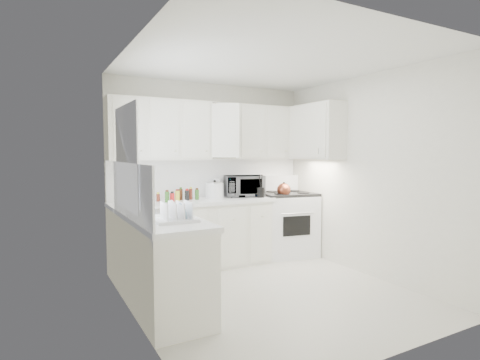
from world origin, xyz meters
TOP-DOWN VIEW (x-y plane):
  - floor at (0.00, 0.00)m, footprint 3.20×3.20m
  - ceiling at (0.00, 0.00)m, footprint 3.20×3.20m
  - wall_back at (0.00, 1.60)m, footprint 3.00×0.00m
  - wall_front at (0.00, -1.60)m, footprint 3.00×0.00m
  - wall_left at (-1.50, 0.00)m, footprint 0.00×3.20m
  - wall_right at (1.50, 0.00)m, footprint 0.00×3.20m
  - window_blinds at (-1.48, 0.35)m, footprint 0.06×0.96m
  - lower_cabinets_back at (-0.39, 1.30)m, footprint 2.22×0.60m
  - lower_cabinets_left at (-1.20, 0.20)m, footprint 0.60×1.60m
  - countertop_back at (-0.39, 1.29)m, footprint 2.24×0.64m
  - countertop_left at (-1.19, 0.20)m, footprint 0.64×1.62m
  - backsplash_back at (0.00, 1.59)m, footprint 2.98×0.02m
  - backsplash_left at (-1.49, 0.20)m, footprint 0.02×1.60m
  - upper_cabinets_back at (0.00, 1.44)m, footprint 3.00×0.33m
  - upper_cabinets_right at (1.33, 0.82)m, footprint 0.33×0.90m
  - sink at (-1.19, 0.55)m, footprint 0.42×0.38m
  - stove at (1.14, 1.25)m, footprint 0.93×0.81m
  - tea_kettle at (0.96, 1.09)m, footprint 0.31×0.29m
  - frying_pan at (1.32, 1.41)m, footprint 0.24×0.40m
  - microwave at (0.42, 1.36)m, footprint 0.62×0.44m
  - rice_cooker at (-0.03, 1.40)m, footprint 0.31×0.31m
  - paper_towel at (0.04, 1.47)m, footprint 0.12×0.12m
  - utensil_crock at (0.57, 1.13)m, footprint 0.13×0.13m
  - dish_rack at (-1.16, -0.15)m, footprint 0.41×0.32m
  - spice_left_0 at (-0.85, 1.42)m, footprint 0.06×0.06m
  - spice_left_1 at (-0.78, 1.33)m, footprint 0.06×0.06m
  - spice_left_2 at (-0.70, 1.42)m, footprint 0.06×0.06m
  - spice_left_3 at (-0.62, 1.33)m, footprint 0.06×0.06m
  - spice_left_4 at (-0.55, 1.42)m, footprint 0.06×0.06m
  - spice_left_5 at (-0.47, 1.33)m, footprint 0.06×0.06m
  - spice_left_6 at (-0.40, 1.42)m, footprint 0.06×0.06m
  - spice_left_7 at (-0.32, 1.33)m, footprint 0.06×0.06m
  - sauce_right_0 at (0.58, 1.46)m, footprint 0.06×0.06m
  - sauce_right_1 at (0.64, 1.40)m, footprint 0.06×0.06m
  - sauce_right_2 at (0.69, 1.46)m, footprint 0.06×0.06m
  - sauce_right_3 at (0.74, 1.40)m, footprint 0.06×0.06m

SIDE VIEW (x-z plane):
  - floor at x=0.00m, z-range 0.00..0.00m
  - lower_cabinets_back at x=-0.39m, z-range 0.00..0.90m
  - lower_cabinets_left at x=-1.20m, z-range 0.00..0.90m
  - stove at x=1.14m, z-range 0.00..1.25m
  - countertop_back at x=-0.39m, z-range 0.90..0.95m
  - countertop_left at x=-1.19m, z-range 0.90..0.95m
  - frying_pan at x=1.32m, z-range 0.95..0.98m
  - spice_left_0 at x=-0.85m, z-range 0.95..1.08m
  - spice_left_1 at x=-0.78m, z-range 0.95..1.08m
  - spice_left_2 at x=-0.70m, z-range 0.95..1.08m
  - spice_left_3 at x=-0.62m, z-range 0.95..1.08m
  - spice_left_4 at x=-0.55m, z-range 0.95..1.08m
  - spice_left_5 at x=-0.47m, z-range 0.95..1.08m
  - spice_left_6 at x=-0.40m, z-range 0.95..1.08m
  - spice_left_7 at x=-0.32m, z-range 0.95..1.08m
  - sauce_right_0 at x=0.58m, z-range 0.95..1.14m
  - sauce_right_1 at x=0.64m, z-range 0.95..1.14m
  - sauce_right_2 at x=0.69m, z-range 0.95..1.14m
  - sauce_right_3 at x=0.74m, z-range 0.95..1.14m
  - tea_kettle at x=0.96m, z-range 0.94..1.17m
  - dish_rack at x=-1.16m, z-range 0.95..1.16m
  - sink at x=-1.19m, z-range 0.92..1.22m
  - rice_cooker at x=-0.03m, z-range 0.95..1.21m
  - paper_towel at x=0.04m, z-range 0.95..1.22m
  - utensil_crock at x=0.57m, z-range 0.95..1.30m
  - microwave at x=0.42m, z-range 0.95..1.33m
  - backsplash_back at x=0.00m, z-range 0.95..1.50m
  - backsplash_left at x=-1.49m, z-range 0.95..1.50m
  - wall_back at x=0.00m, z-range -0.20..2.80m
  - wall_front at x=0.00m, z-range -0.20..2.80m
  - wall_left at x=-1.50m, z-range -0.30..2.90m
  - wall_right at x=1.50m, z-range -0.30..2.90m
  - upper_cabinets_back at x=0.00m, z-range 1.10..1.90m
  - upper_cabinets_right at x=1.33m, z-range 1.10..1.90m
  - window_blinds at x=-1.48m, z-range 1.02..2.08m
  - ceiling at x=0.00m, z-range 2.60..2.60m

